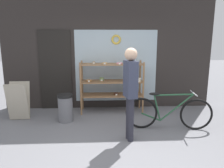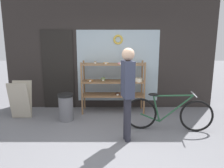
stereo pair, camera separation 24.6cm
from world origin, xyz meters
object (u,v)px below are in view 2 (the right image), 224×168
Objects in this scene: display_case at (114,81)px; sandwich_board at (21,100)px; pedestrian at (128,87)px; trash_bin at (66,106)px; bicycle at (168,114)px.

display_case is 2.30m from sandwich_board.
sandwich_board is at bearing 52.66° from pedestrian.
bicycle is at bearing -14.09° from trash_bin.
sandwich_board reaches higher than trash_bin.
pedestrian reaches higher than display_case.
trash_bin is at bearing -150.53° from display_case.
display_case reaches higher than trash_bin.
sandwich_board is 2.78m from pedestrian.
trash_bin is (1.10, -0.15, -0.10)m from sandwich_board.
pedestrian is at bearing -81.85° from display_case.
sandwich_board is (-3.33, 0.71, 0.09)m from bicycle.
sandwich_board is 0.51× the size of pedestrian.
trash_bin is at bearing 173.01° from bicycle.
pedestrian is at bearing -26.95° from sandwich_board.
display_case is at bearing 140.05° from bicycle.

